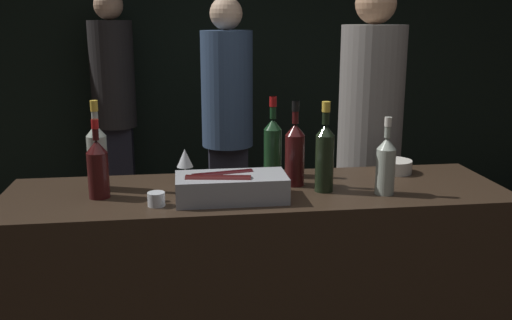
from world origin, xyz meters
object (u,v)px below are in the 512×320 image
at_px(rose_wine_bottle, 97,154).
at_px(person_blond_tee, 114,102).
at_px(wine_glass, 185,159).
at_px(champagne_bottle, 325,155).
at_px(red_wine_bottle_tall, 98,167).
at_px(person_grey_polo, 228,119).
at_px(bowl_white, 394,166).
at_px(candle_votive, 156,199).
at_px(white_wine_bottle, 386,164).
at_px(ice_bin_with_bottles, 229,186).
at_px(red_wine_bottle_black_foil, 295,152).
at_px(red_wine_bottle_burgundy, 273,144).
at_px(person_in_hoodie, 369,137).

distance_m(rose_wine_bottle, person_blond_tee, 1.95).
relative_size(wine_glass, champagne_bottle, 0.39).
height_order(red_wine_bottle_tall, person_grey_polo, person_grey_polo).
xyz_separation_m(bowl_white, rose_wine_bottle, (-1.32, -0.08, 0.12)).
bearing_deg(candle_votive, rose_wine_bottle, 133.08).
bearing_deg(person_blond_tee, white_wine_bottle, 136.10).
xyz_separation_m(person_blond_tee, person_grey_polo, (0.79, -0.60, -0.04)).
relative_size(ice_bin_with_bottles, red_wine_bottle_black_foil, 1.20).
xyz_separation_m(red_wine_bottle_burgundy, person_grey_polo, (-0.10, 1.23, -0.09)).
bearing_deg(champagne_bottle, white_wine_bottle, -16.75).
height_order(rose_wine_bottle, red_wine_bottle_black_foil, rose_wine_bottle).
height_order(ice_bin_with_bottles, person_grey_polo, person_grey_polo).
distance_m(candle_votive, person_grey_polo, 1.66).
bearing_deg(candle_votive, person_grey_polo, 75.62).
distance_m(candle_votive, rose_wine_bottle, 0.38).
height_order(bowl_white, wine_glass, wine_glass).
bearing_deg(person_grey_polo, white_wine_bottle, -94.72).
distance_m(red_wine_bottle_burgundy, rose_wine_bottle, 0.77).
xyz_separation_m(bowl_white, white_wine_bottle, (-0.16, -0.31, 0.09)).
height_order(person_in_hoodie, person_blond_tee, person_blond_tee).
bearing_deg(red_wine_bottle_burgundy, person_blond_tee, 116.04).
bearing_deg(bowl_white, person_grey_polo, 117.82).
xyz_separation_m(red_wine_bottle_burgundy, person_blond_tee, (-0.89, 1.83, -0.05)).
bearing_deg(red_wine_bottle_burgundy, bowl_white, -3.52).
bearing_deg(white_wine_bottle, bowl_white, 62.49).
bearing_deg(wine_glass, candle_votive, -109.70).
xyz_separation_m(candle_votive, person_blond_tee, (-0.38, 2.21, 0.07)).
height_order(wine_glass, red_wine_bottle_tall, red_wine_bottle_tall).
relative_size(bowl_white, candle_votive, 2.38).
xyz_separation_m(ice_bin_with_bottles, red_wine_bottle_tall, (-0.51, 0.10, 0.07)).
height_order(ice_bin_with_bottles, champagne_bottle, champagne_bottle).
bearing_deg(white_wine_bottle, red_wine_bottle_tall, 174.73).
xyz_separation_m(ice_bin_with_bottles, white_wine_bottle, (0.63, -0.01, 0.07)).
bearing_deg(person_in_hoodie, ice_bin_with_bottles, 58.06).
relative_size(red_wine_bottle_black_foil, red_wine_bottle_tall, 1.14).
distance_m(red_wine_bottle_burgundy, red_wine_bottle_black_foil, 0.18).
bearing_deg(candle_votive, red_wine_bottle_tall, 148.98).
relative_size(wine_glass, rose_wine_bottle, 0.39).
xyz_separation_m(candle_votive, red_wine_bottle_tall, (-0.23, 0.14, 0.10)).
height_order(bowl_white, rose_wine_bottle, rose_wine_bottle).
relative_size(ice_bin_with_bottles, champagne_bottle, 1.16).
bearing_deg(person_grey_polo, champagne_bottle, -102.33).
distance_m(rose_wine_bottle, red_wine_bottle_tall, 0.13).
relative_size(wine_glass, person_in_hoodie, 0.08).
height_order(rose_wine_bottle, person_grey_polo, person_grey_polo).
xyz_separation_m(candle_votive, red_wine_bottle_burgundy, (0.51, 0.38, 0.12)).
bearing_deg(person_blond_tee, person_grey_polo, 158.14).
bearing_deg(wine_glass, person_in_hoodie, 24.92).
bearing_deg(champagne_bottle, bowl_white, 31.20).
bearing_deg(red_wine_bottle_black_foil, bowl_white, 15.32).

